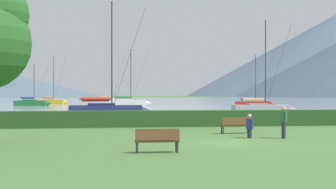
{
  "coord_description": "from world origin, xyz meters",
  "views": [
    {
      "loc": [
        -5.7,
        -21.29,
        2.31
      ],
      "look_at": [
        3.82,
        50.08,
        2.17
      ],
      "focal_mm": 50.01,
      "sensor_mm": 36.0,
      "label": 1
    }
  ],
  "objects_px": {
    "sailboat_slip_3": "(262,108)",
    "person_standing_walker": "(284,119)",
    "sailboat_slip_2": "(32,103)",
    "park_bench_under_tree": "(236,124)",
    "sailboat_slip_4": "(52,101)",
    "sailboat_slip_0": "(107,110)",
    "person_seated_viewer": "(250,125)",
    "sailboat_slip_1": "(128,103)",
    "sailboat_slip_5": "(253,103)",
    "sailboat_slip_9": "(110,101)",
    "park_bench_near_path": "(157,139)"
  },
  "relations": [
    {
      "from": "sailboat_slip_1",
      "to": "person_seated_viewer",
      "type": "distance_m",
      "value": 62.78
    },
    {
      "from": "sailboat_slip_3",
      "to": "park_bench_near_path",
      "type": "distance_m",
      "value": 37.37
    },
    {
      "from": "sailboat_slip_5",
      "to": "park_bench_near_path",
      "type": "relative_size",
      "value": 5.23
    },
    {
      "from": "sailboat_slip_4",
      "to": "park_bench_under_tree",
      "type": "xyz_separation_m",
      "value": [
        19.27,
        -79.5,
        -0.05
      ]
    },
    {
      "from": "sailboat_slip_0",
      "to": "person_seated_viewer",
      "type": "xyz_separation_m",
      "value": [
        7.29,
        -23.92,
        -0.02
      ]
    },
    {
      "from": "park_bench_under_tree",
      "to": "person_standing_walker",
      "type": "distance_m",
      "value": 3.57
    },
    {
      "from": "sailboat_slip_4",
      "to": "person_seated_viewer",
      "type": "height_order",
      "value": "sailboat_slip_4"
    },
    {
      "from": "sailboat_slip_2",
      "to": "park_bench_under_tree",
      "type": "relative_size",
      "value": 4.57
    },
    {
      "from": "sailboat_slip_4",
      "to": "sailboat_slip_9",
      "type": "height_order",
      "value": "sailboat_slip_9"
    },
    {
      "from": "sailboat_slip_0",
      "to": "sailboat_slip_1",
      "type": "distance_m",
      "value": 38.98
    },
    {
      "from": "sailboat_slip_1",
      "to": "sailboat_slip_2",
      "type": "xyz_separation_m",
      "value": [
        -18.16,
        6.09,
        -0.07
      ]
    },
    {
      "from": "sailboat_slip_2",
      "to": "park_bench_near_path",
      "type": "distance_m",
      "value": 75.94
    },
    {
      "from": "sailboat_slip_2",
      "to": "person_seated_viewer",
      "type": "height_order",
      "value": "sailboat_slip_2"
    },
    {
      "from": "sailboat_slip_0",
      "to": "sailboat_slip_2",
      "type": "height_order",
      "value": "sailboat_slip_0"
    },
    {
      "from": "sailboat_slip_3",
      "to": "sailboat_slip_1",
      "type": "bearing_deg",
      "value": 113.24
    },
    {
      "from": "sailboat_slip_9",
      "to": "park_bench_under_tree",
      "type": "distance_m",
      "value": 76.36
    },
    {
      "from": "sailboat_slip_0",
      "to": "sailboat_slip_9",
      "type": "relative_size",
      "value": 1.04
    },
    {
      "from": "person_standing_walker",
      "to": "sailboat_slip_4",
      "type": "bearing_deg",
      "value": 101.47
    },
    {
      "from": "sailboat_slip_2",
      "to": "sailboat_slip_4",
      "type": "bearing_deg",
      "value": 93.28
    },
    {
      "from": "sailboat_slip_3",
      "to": "person_seated_viewer",
      "type": "xyz_separation_m",
      "value": [
        -10.4,
        -28.41,
        0.05
      ]
    },
    {
      "from": "sailboat_slip_5",
      "to": "sailboat_slip_9",
      "type": "height_order",
      "value": "sailboat_slip_9"
    },
    {
      "from": "sailboat_slip_5",
      "to": "park_bench_under_tree",
      "type": "distance_m",
      "value": 55.66
    },
    {
      "from": "sailboat_slip_1",
      "to": "park_bench_under_tree",
      "type": "distance_m",
      "value": 60.07
    },
    {
      "from": "sailboat_slip_1",
      "to": "sailboat_slip_5",
      "type": "height_order",
      "value": "sailboat_slip_1"
    },
    {
      "from": "sailboat_slip_2",
      "to": "sailboat_slip_5",
      "type": "bearing_deg",
      "value": -6.04
    },
    {
      "from": "person_seated_viewer",
      "to": "sailboat_slip_5",
      "type": "bearing_deg",
      "value": 59.32
    },
    {
      "from": "sailboat_slip_9",
      "to": "sailboat_slip_2",
      "type": "bearing_deg",
      "value": -133.87
    },
    {
      "from": "sailboat_slip_5",
      "to": "sailboat_slip_4",
      "type": "bearing_deg",
      "value": 154.84
    },
    {
      "from": "sailboat_slip_1",
      "to": "person_seated_viewer",
      "type": "relative_size",
      "value": 8.45
    },
    {
      "from": "sailboat_slip_3",
      "to": "sailboat_slip_4",
      "type": "xyz_separation_m",
      "value": [
        -29.63,
        53.8,
        -0.04
      ]
    },
    {
      "from": "sailboat_slip_3",
      "to": "sailboat_slip_5",
      "type": "height_order",
      "value": "sailboat_slip_3"
    },
    {
      "from": "park_bench_near_path",
      "to": "person_standing_walker",
      "type": "height_order",
      "value": "person_standing_walker"
    },
    {
      "from": "sailboat_slip_5",
      "to": "person_seated_viewer",
      "type": "distance_m",
      "value": 58.24
    },
    {
      "from": "sailboat_slip_0",
      "to": "sailboat_slip_9",
      "type": "xyz_separation_m",
      "value": [
        0.83,
        54.87,
        -0.08
      ]
    },
    {
      "from": "sailboat_slip_3",
      "to": "sailboat_slip_4",
      "type": "distance_m",
      "value": 61.42
    },
    {
      "from": "sailboat_slip_3",
      "to": "person_standing_walker",
      "type": "xyz_separation_m",
      "value": [
        -8.73,
        -28.85,
        0.34
      ]
    },
    {
      "from": "sailboat_slip_2",
      "to": "person_standing_walker",
      "type": "relative_size",
      "value": 4.93
    },
    {
      "from": "sailboat_slip_2",
      "to": "sailboat_slip_3",
      "type": "xyz_separation_m",
      "value": [
        31.86,
        -40.37,
        0.04
      ]
    },
    {
      "from": "sailboat_slip_1",
      "to": "sailboat_slip_2",
      "type": "relative_size",
      "value": 1.3
    },
    {
      "from": "sailboat_slip_5",
      "to": "park_bench_near_path",
      "type": "distance_m",
      "value": 65.19
    },
    {
      "from": "park_bench_under_tree",
      "to": "person_standing_walker",
      "type": "xyz_separation_m",
      "value": [
        1.62,
        -3.15,
        0.44
      ]
    },
    {
      "from": "sailboat_slip_5",
      "to": "park_bench_under_tree",
      "type": "relative_size",
      "value": 5.06
    },
    {
      "from": "sailboat_slip_2",
      "to": "park_bench_near_path",
      "type": "height_order",
      "value": "sailboat_slip_2"
    },
    {
      "from": "sailboat_slip_0",
      "to": "park_bench_near_path",
      "type": "xyz_separation_m",
      "value": [
        1.87,
        -29.36,
        -0.17
      ]
    },
    {
      "from": "sailboat_slip_3",
      "to": "sailboat_slip_5",
      "type": "distance_m",
      "value": 28.03
    },
    {
      "from": "sailboat_slip_9",
      "to": "person_seated_viewer",
      "type": "distance_m",
      "value": 79.06
    },
    {
      "from": "sailboat_slip_3",
      "to": "park_bench_under_tree",
      "type": "height_order",
      "value": "sailboat_slip_3"
    },
    {
      "from": "sailboat_slip_9",
      "to": "park_bench_near_path",
      "type": "distance_m",
      "value": 84.24
    },
    {
      "from": "sailboat_slip_2",
      "to": "park_bench_under_tree",
      "type": "bearing_deg",
      "value": -59.27
    },
    {
      "from": "park_bench_near_path",
      "to": "person_seated_viewer",
      "type": "distance_m",
      "value": 7.68
    }
  ]
}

